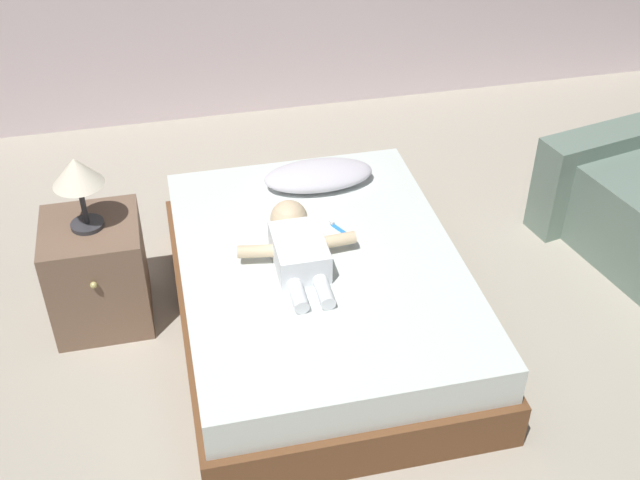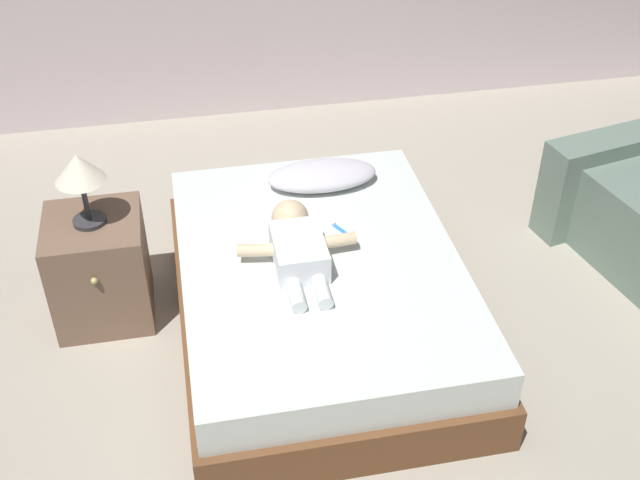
# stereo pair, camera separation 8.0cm
# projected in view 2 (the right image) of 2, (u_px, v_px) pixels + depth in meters

# --- Properties ---
(ground_plane) EXTENTS (8.00, 8.00, 0.00)m
(ground_plane) POSITION_uv_depth(u_px,v_px,m) (292.00, 462.00, 3.14)
(ground_plane) COLOR #B0A695
(bed) EXTENTS (1.28, 1.75, 0.40)m
(bed) POSITION_uv_depth(u_px,v_px,m) (320.00, 293.00, 3.66)
(bed) COLOR brown
(bed) RESTS_ON ground_plane
(pillow) EXTENTS (0.55, 0.27, 0.11)m
(pillow) POSITION_uv_depth(u_px,v_px,m) (322.00, 175.00, 3.98)
(pillow) COLOR silver
(pillow) RESTS_ON bed
(baby) EXTENTS (0.53, 0.64, 0.17)m
(baby) POSITION_uv_depth(u_px,v_px,m) (297.00, 244.00, 3.50)
(baby) COLOR white
(baby) RESTS_ON bed
(toothbrush) EXTENTS (0.08, 0.14, 0.02)m
(toothbrush) POSITION_uv_depth(u_px,v_px,m) (341.00, 230.00, 3.69)
(toothbrush) COLOR #2C87E6
(toothbrush) RESTS_ON bed
(nightstand) EXTENTS (0.43, 0.46, 0.53)m
(nightstand) POSITION_uv_depth(u_px,v_px,m) (100.00, 268.00, 3.70)
(nightstand) COLOR brown
(nightstand) RESTS_ON ground_plane
(lamp) EXTENTS (0.22, 0.22, 0.35)m
(lamp) POSITION_uv_depth(u_px,v_px,m) (79.00, 172.00, 3.38)
(lamp) COLOR #333338
(lamp) RESTS_ON nightstand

